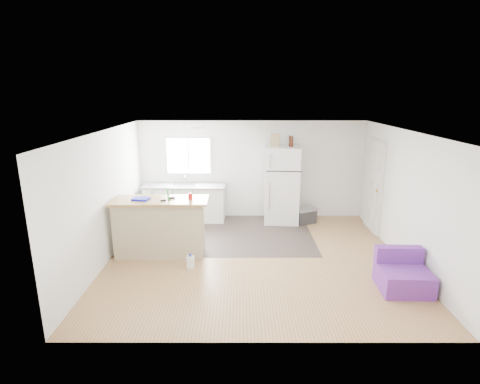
# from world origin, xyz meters

# --- Properties ---
(room) EXTENTS (5.51, 5.01, 2.41)m
(room) POSITION_xyz_m (0.00, 0.00, 1.20)
(room) COLOR #98623F
(room) RESTS_ON ground
(vinyl_zone) EXTENTS (4.05, 2.50, 0.00)m
(vinyl_zone) POSITION_xyz_m (-0.73, 1.25, 0.00)
(vinyl_zone) COLOR #322A26
(vinyl_zone) RESTS_ON floor
(window) EXTENTS (1.18, 0.06, 0.98)m
(window) POSITION_xyz_m (-1.55, 2.49, 1.55)
(window) COLOR white
(window) RESTS_ON back_wall
(interior_door) EXTENTS (0.11, 0.92, 2.10)m
(interior_door) POSITION_xyz_m (2.72, 1.55, 1.02)
(interior_door) COLOR white
(interior_door) RESTS_ON right_wall
(ceiling_fixture) EXTENTS (0.30, 0.30, 0.07)m
(ceiling_fixture) POSITION_xyz_m (-1.20, 1.20, 2.36)
(ceiling_fixture) COLOR white
(ceiling_fixture) RESTS_ON ceiling
(kitchen_cabinets) EXTENTS (2.00, 0.68, 1.16)m
(kitchen_cabinets) POSITION_xyz_m (-1.64, 2.19, 0.45)
(kitchen_cabinets) COLOR white
(kitchen_cabinets) RESTS_ON floor
(peninsula) EXTENTS (1.82, 0.71, 1.11)m
(peninsula) POSITION_xyz_m (-1.82, 0.17, 0.56)
(peninsula) COLOR tan
(peninsula) RESTS_ON floor
(refrigerator) EXTENTS (0.87, 0.83, 1.84)m
(refrigerator) POSITION_xyz_m (0.71, 2.10, 0.92)
(refrigerator) COLOR white
(refrigerator) RESTS_ON floor
(cooler) EXTENTS (0.60, 0.52, 0.39)m
(cooler) POSITION_xyz_m (1.28, 1.97, 0.20)
(cooler) COLOR #2B2B2D
(cooler) RESTS_ON floor
(purple_seat) EXTENTS (0.79, 0.74, 0.62)m
(purple_seat) POSITION_xyz_m (2.32, -1.14, 0.23)
(purple_seat) COLOR purple
(purple_seat) RESTS_ON floor
(cleaner_jug) EXTENTS (0.13, 0.10, 0.28)m
(cleaner_jug) POSITION_xyz_m (-1.17, -0.44, 0.12)
(cleaner_jug) COLOR white
(cleaner_jug) RESTS_ON floor
(mop) EXTENTS (0.24, 0.39, 1.38)m
(mop) POSITION_xyz_m (-1.68, 0.02, 0.23)
(mop) COLOR green
(mop) RESTS_ON floor
(red_cup) EXTENTS (0.11, 0.11, 0.12)m
(red_cup) POSITION_xyz_m (-1.22, 0.18, 1.17)
(red_cup) COLOR red
(red_cup) RESTS_ON peninsula
(blue_tray) EXTENTS (0.34, 0.27, 0.04)m
(blue_tray) POSITION_xyz_m (-2.14, 0.15, 1.13)
(blue_tray) COLOR #1518C5
(blue_tray) RESTS_ON peninsula
(tool_a) EXTENTS (0.15, 0.09, 0.03)m
(tool_a) POSITION_xyz_m (-1.59, 0.23, 1.13)
(tool_a) COLOR black
(tool_a) RESTS_ON peninsula
(tool_b) EXTENTS (0.11, 0.07, 0.03)m
(tool_b) POSITION_xyz_m (-1.71, 0.07, 1.13)
(tool_b) COLOR black
(tool_b) RESTS_ON peninsula
(cardboard_box) EXTENTS (0.22, 0.14, 0.30)m
(cardboard_box) POSITION_xyz_m (0.53, 2.08, 1.99)
(cardboard_box) COLOR tan
(cardboard_box) RESTS_ON refrigerator
(bottle_left) EXTENTS (0.09, 0.09, 0.25)m
(bottle_left) POSITION_xyz_m (0.90, 2.02, 1.96)
(bottle_left) COLOR #3A170A
(bottle_left) RESTS_ON refrigerator
(bottle_right) EXTENTS (0.09, 0.09, 0.25)m
(bottle_right) POSITION_xyz_m (0.88, 2.11, 1.96)
(bottle_right) COLOR #3A170A
(bottle_right) RESTS_ON refrigerator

